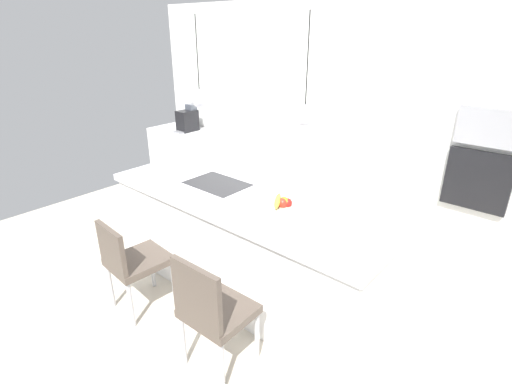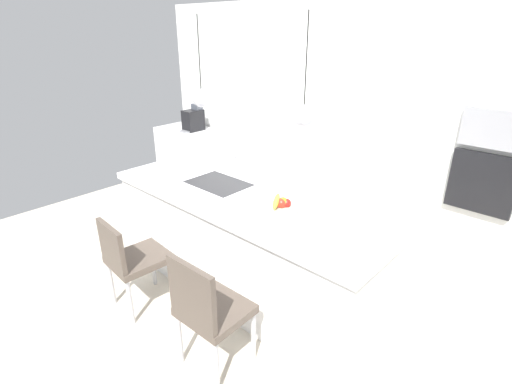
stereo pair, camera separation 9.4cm
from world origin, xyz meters
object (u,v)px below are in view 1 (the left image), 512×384
fruit_bowl (283,207)px  microwave (490,127)px  oven (478,180)px  coffee_machine (188,120)px  chair_near (132,260)px  chair_middle (212,309)px

fruit_bowl → microwave: (0.99, 1.67, 0.48)m
fruit_bowl → oven: (0.99, 1.67, -0.02)m
coffee_machine → oven: bearing=4.5°
coffee_machine → microwave: 3.82m
microwave → chair_near: 3.30m
microwave → chair_near: size_ratio=0.63×
fruit_bowl → chair_middle: 0.93m
fruit_bowl → chair_near: fruit_bowl is taller
coffee_machine → microwave: bearing=4.5°
coffee_machine → oven: 3.80m
fruit_bowl → microwave: microwave is taller
coffee_machine → chair_near: (1.83, -2.17, -0.55)m
coffee_machine → oven: coffee_machine is taller
microwave → oven: microwave is taller
fruit_bowl → oven: size_ratio=0.47×
chair_middle → coffee_machine: bearing=142.3°
chair_near → chair_middle: chair_middle is taller
microwave → oven: size_ratio=0.96×
microwave → oven: bearing=0.0°
coffee_machine → microwave: size_ratio=0.70×
fruit_bowl → chair_middle: (0.02, -0.81, -0.47)m
fruit_bowl → chair_middle: bearing=-88.5°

